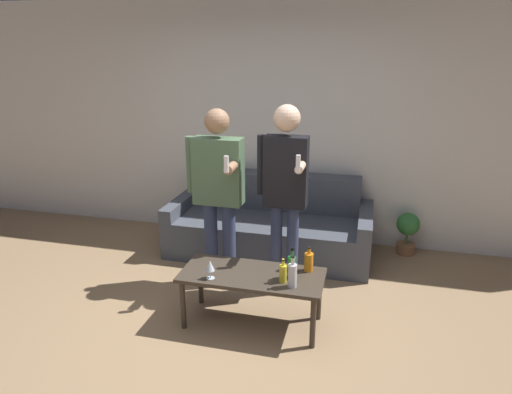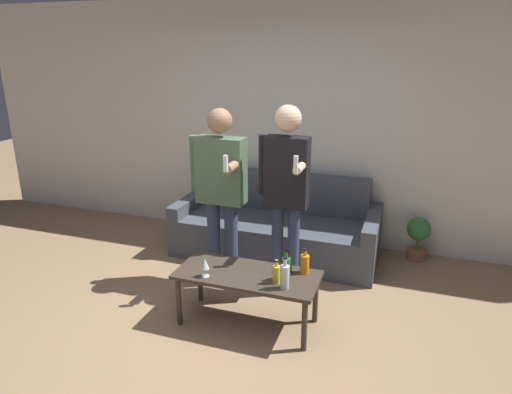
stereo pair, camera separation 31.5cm
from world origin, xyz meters
The scene contains 13 objects.
ground_plane centered at (0.00, 0.00, 0.00)m, with size 16.00×16.00×0.00m, color #997A56.
wall_back centered at (0.00, 2.30, 1.35)m, with size 8.00×0.06×2.70m.
couch centered at (0.08, 1.83, 0.29)m, with size 2.17×0.93×0.82m.
coffee_table centered at (0.25, 0.40, 0.40)m, with size 1.14×0.50×0.46m.
bottle_orange centered at (0.56, 0.41, 0.55)m, with size 0.07×0.07×0.25m.
bottle_green centered at (0.54, 0.54, 0.52)m, with size 0.07×0.07×0.17m.
bottle_dark centered at (0.51, 0.33, 0.53)m, with size 0.06×0.06×0.19m.
bottle_yellow centered at (0.68, 0.56, 0.54)m, with size 0.07×0.07×0.21m.
bottle_red centered at (0.59, 0.27, 0.56)m, with size 0.07×0.07×0.26m.
wine_glass_near centered at (-0.05, 0.24, 0.56)m, with size 0.07×0.07×0.16m.
person_standing_left centered at (-0.23, 1.00, 0.98)m, with size 0.52×0.44×1.67m.
person_standing_right centered at (0.39, 1.00, 1.04)m, with size 0.44×0.43×1.73m.
potted_plant centered at (1.55, 2.12, 0.28)m, with size 0.25×0.25×0.47m.
Camera 1 is at (1.07, -2.76, 2.18)m, focal length 32.00 mm.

